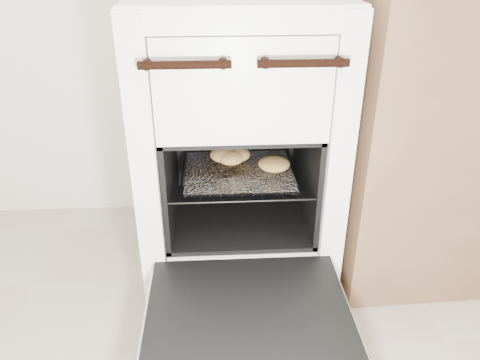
{
  "coord_description": "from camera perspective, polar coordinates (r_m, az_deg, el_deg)",
  "views": [
    {
      "loc": [
        -0.02,
        -0.3,
        1.09
      ],
      "look_at": [
        0.06,
        1.01,
        0.41
      ],
      "focal_mm": 35.0,
      "sensor_mm": 36.0,
      "label": 1
    }
  ],
  "objects": [
    {
      "name": "counter",
      "position": [
        1.85,
        26.6,
        6.05
      ],
      "size": [
        1.03,
        0.7,
        1.0
      ],
      "primitive_type": "cube",
      "rotation": [
        0.0,
        0.0,
        0.04
      ],
      "color": "brown",
      "rests_on": "ground"
    },
    {
      "name": "foil_sheet",
      "position": [
        1.53,
        -0.13,
        1.02
      ],
      "size": [
        0.35,
        0.31,
        0.01
      ],
      "primitive_type": "cube",
      "color": "white",
      "rests_on": "oven_rack"
    },
    {
      "name": "stove",
      "position": [
        1.59,
        -0.32,
        4.13
      ],
      "size": [
        0.61,
        0.68,
        0.94
      ],
      "color": "white",
      "rests_on": "ground"
    },
    {
      "name": "oven_door",
      "position": [
        1.29,
        0.99,
        -15.76
      ],
      "size": [
        0.55,
        0.43,
        0.04
      ],
      "color": "black",
      "rests_on": "stove"
    },
    {
      "name": "baked_rolls",
      "position": [
        1.57,
        -0.14,
        2.88
      ],
      "size": [
        0.3,
        0.23,
        0.05
      ],
      "color": "tan",
      "rests_on": "foil_sheet"
    },
    {
      "name": "oven_rack",
      "position": [
        1.55,
        -0.18,
        1.15
      ],
      "size": [
        0.45,
        0.43,
        0.01
      ],
      "color": "black",
      "rests_on": "stove"
    }
  ]
}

